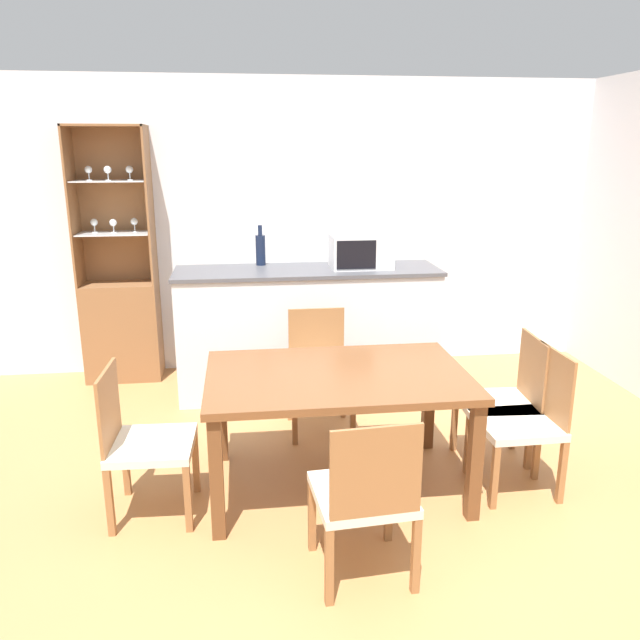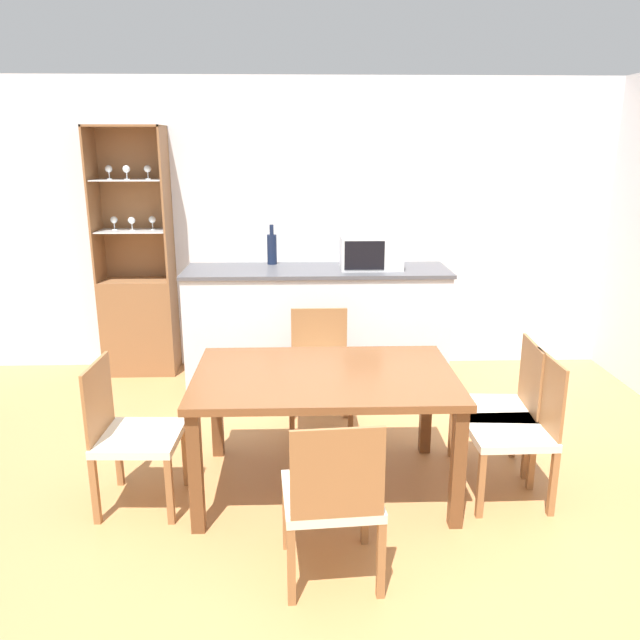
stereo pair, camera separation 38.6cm
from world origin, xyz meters
name	(u,v)px [view 1 (the left image)]	position (x,y,z in m)	size (l,w,h in m)	color
ground_plane	(364,520)	(0.00, 0.00, 0.00)	(18.00, 18.00, 0.00)	#B27A47
wall_back	(310,227)	(0.00, 2.63, 1.27)	(6.80, 0.06, 2.55)	silver
kitchen_counter	(308,331)	(-0.10, 1.91, 0.52)	(2.11, 0.60, 1.03)	silver
display_cabinet	(121,308)	(-1.67, 2.43, 0.62)	(0.63, 0.35, 2.14)	brown
dining_table	(337,387)	(-0.10, 0.37, 0.64)	(1.49, 0.97, 0.72)	brown
dining_chair_side_right_far	(504,401)	(0.98, 0.51, 0.43)	(0.47, 0.47, 0.85)	beige
dining_chair_head_near	(365,496)	(-0.10, -0.45, 0.43)	(0.47, 0.47, 0.85)	beige
dining_chair_head_far	(319,371)	(-0.10, 1.19, 0.43)	(0.44, 0.44, 0.85)	beige
dining_chair_side_right_near	(524,421)	(0.98, 0.23, 0.43)	(0.45, 0.45, 0.85)	beige
dining_chair_side_left_near	(143,442)	(-1.18, 0.23, 0.43)	(0.46, 0.46, 0.85)	beige
microwave	(361,251)	(0.33, 1.92, 1.16)	(0.48, 0.33, 0.26)	silver
wine_bottle	(261,249)	(-0.46, 2.14, 1.16)	(0.08, 0.08, 0.33)	#141E38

